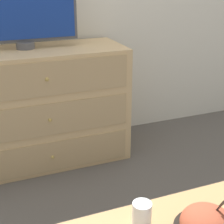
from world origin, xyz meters
TOP-DOWN VIEW (x-y plane):
  - ground_plane at (0.00, 0.00)m, footprint 12.00×12.00m
  - dresser at (-0.12, -0.28)m, footprint 1.17×0.51m
  - tv at (-0.19, -0.23)m, footprint 0.72×0.12m
  - drink_cup at (-0.02, -1.66)m, footprint 0.07×0.07m

SIDE VIEW (x-z plane):
  - ground_plane at x=0.00m, z-range 0.00..0.00m
  - dresser at x=-0.12m, z-range 0.00..0.82m
  - drink_cup at x=-0.02m, z-range 0.42..0.52m
  - tv at x=-0.19m, z-range 0.84..1.31m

